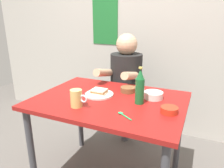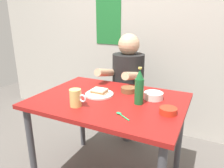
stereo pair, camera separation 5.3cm
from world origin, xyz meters
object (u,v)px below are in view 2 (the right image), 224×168
Objects in this scene: person_seated at (128,74)px; beer_bottle at (139,88)px; stool at (127,111)px; plate_orange at (99,94)px; beer_mug at (76,98)px; dining_table at (109,110)px; sandwich at (99,91)px; condiment_bowl_brown at (128,89)px.

person_seated reaches higher than beer_bottle.
stool is 0.72m from plate_orange.
plate_orange is at bearing 81.44° from beer_mug.
person_seated is (-0.10, 0.62, 0.12)m from dining_table.
beer_bottle is (0.37, 0.23, 0.06)m from beer_mug.
sandwich is at bearing 0.00° from plate_orange.
dining_table is 9.17× the size of condiment_bowl_brown.
beer_bottle is at bearing -50.77° from condiment_bowl_brown.
stool is at bearing 117.93° from beer_bottle.
dining_table is 0.16m from sandwich.
dining_table is at bearing -17.77° from sandwich.
sandwich is at bearing 175.69° from beer_bottle.
beer_bottle is 0.26m from condiment_bowl_brown.
sandwich is at bearing -90.05° from person_seated.
sandwich is 0.26m from beer_mug.
stool is 4.09× the size of sandwich.
beer_bottle is at bearing -4.31° from plate_orange.
stool is 3.57× the size of beer_mug.
beer_bottle is (0.33, -0.62, 0.51)m from stool.
person_seated is at bearing 87.37° from beer_mug.
sandwich is at bearing 162.23° from dining_table.
sandwich is (-0.00, -0.60, 0.42)m from stool.
condiment_bowl_brown is (0.22, 0.42, -0.04)m from beer_mug.
condiment_bowl_brown is (0.18, -0.44, 0.41)m from stool.
person_seated is 0.46m from condiment_bowl_brown.
beer_bottle reaches higher than plate_orange.
stool is 0.73m from sandwich.
person_seated is 2.75× the size of beer_bottle.
beer_bottle is at bearing 1.89° from dining_table.
stool is at bearing 99.09° from dining_table.
beer_bottle reaches higher than dining_table.
beer_mug is at bearing -92.63° from person_seated.
beer_mug reaches higher than plate_orange.
dining_table is 10.00× the size of sandwich.
dining_table is 2.44× the size of stool.
condiment_bowl_brown is (-0.15, 0.19, -0.10)m from beer_bottle.
dining_table is 0.15m from plate_orange.
plate_orange is (-0.00, -0.59, -0.02)m from person_seated.
beer_bottle is at bearing -61.64° from person_seated.
condiment_bowl_brown is at bearing 68.43° from dining_table.
stool is 1.72× the size of beer_bottle.
condiment_bowl_brown reaches higher than dining_table.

